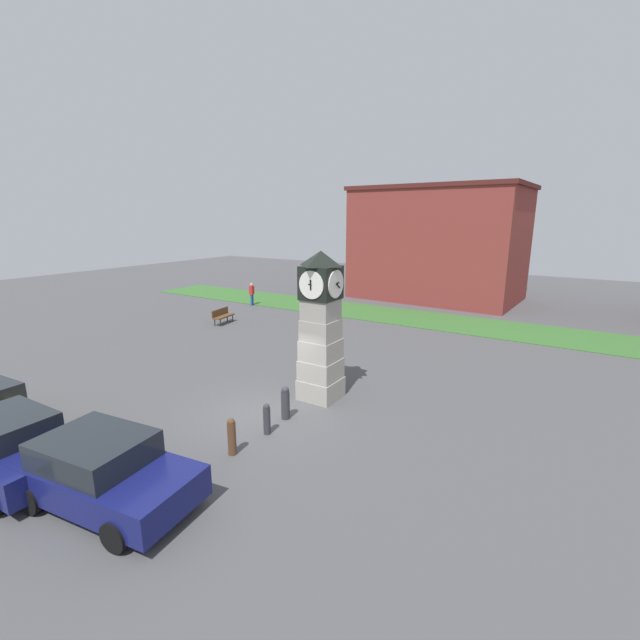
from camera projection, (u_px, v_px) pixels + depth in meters
name	position (u px, v px, depth m)	size (l,w,h in m)	color
ground_plane	(266.00, 413.00, 14.14)	(85.16, 85.16, 0.00)	#4C4C4F
clock_tower	(321.00, 329.00, 14.75)	(1.46, 1.49, 5.22)	#A19C91
bollard_near_tower	(317.00, 388.00, 15.05)	(0.22, 0.22, 0.87)	brown
bollard_mid_row	(285.00, 402.00, 13.61)	(0.27, 0.27, 1.10)	#333338
bollard_far_row	(267.00, 419.00, 12.66)	(0.21, 0.21, 0.96)	#333338
bollard_end_row	(232.00, 436.00, 11.55)	(0.23, 0.23, 1.06)	brown
car_near_tower	(10.00, 446.00, 10.57)	(3.92, 2.21, 1.53)	navy
car_by_building	(104.00, 471.00, 9.50)	(4.38, 2.49, 1.59)	navy
bench	(222.00, 315.00, 25.86)	(0.79, 1.67, 0.90)	brown
pedestrian_crossing_lot	(252.00, 293.00, 31.10)	(0.34, 0.45, 1.64)	#264CA5
warehouse_blue_far	(438.00, 243.00, 33.32)	(12.84, 8.66, 8.58)	maroon
grass_verge_far	(470.00, 325.00, 25.48)	(51.09, 4.55, 0.04)	#386B2D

